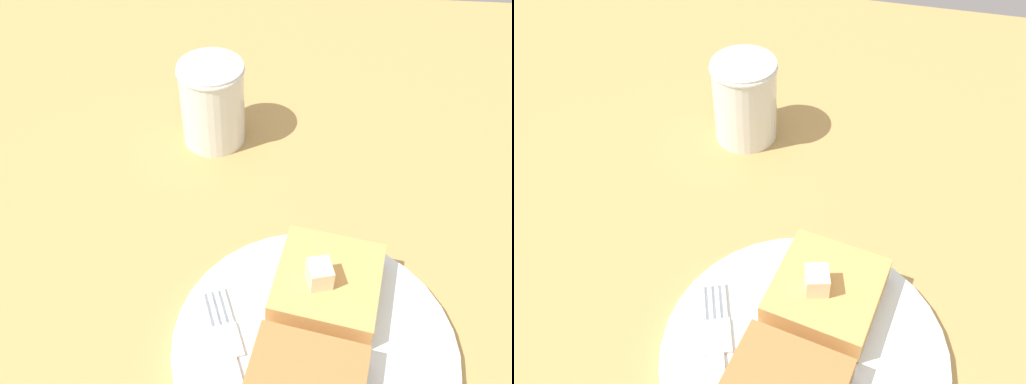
{
  "view_description": "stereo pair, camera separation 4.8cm",
  "coord_description": "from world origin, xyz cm",
  "views": [
    {
      "loc": [
        22.3,
        5.27,
        41.86
      ],
      "look_at": [
        -10.45,
        2.5,
        7.34
      ],
      "focal_mm": 40.0,
      "sensor_mm": 36.0,
      "label": 1
    },
    {
      "loc": [
        21.56,
        9.97,
        41.86
      ],
      "look_at": [
        -10.45,
        2.5,
        7.34
      ],
      "focal_mm": 40.0,
      "sensor_mm": 36.0,
      "label": 2
    }
  ],
  "objects": [
    {
      "name": "syrup_jar",
      "position": [
        -22.23,
        -2.8,
        6.92
      ],
      "size": [
        6.58,
        6.58,
        8.76
      ],
      "color": "#542B10",
      "rests_on": "table_surface"
    },
    {
      "name": "fork",
      "position": [
        4.03,
        2.13,
        4.14
      ],
      "size": [
        15.48,
        6.98,
        0.36
      ],
      "color": "silver",
      "rests_on": "plate"
    },
    {
      "name": "toast_slice_left",
      "position": [
        -3.14,
        8.62,
        5.21
      ],
      "size": [
        9.38,
        9.14,
        2.5
      ],
      "primitive_type": "cube",
      "rotation": [
        0.0,
        0.0,
        -0.18
      ],
      "color": "#D89A50",
      "rests_on": "plate"
    },
    {
      "name": "table_surface",
      "position": [
        0.0,
        0.0,
        1.42
      ],
      "size": [
        107.51,
        107.51,
        2.84
      ],
      "primitive_type": "cube",
      "color": "#AF884B",
      "rests_on": "ground"
    },
    {
      "name": "butter_pat_primary",
      "position": [
        -2.49,
        7.86,
        7.41
      ],
      "size": [
        2.28,
        2.14,
        1.9
      ],
      "primitive_type": "cube",
      "rotation": [
        0.0,
        0.0,
        0.26
      ],
      "color": "beige",
      "rests_on": "toast_slice_left"
    },
    {
      "name": "plate",
      "position": [
        1.32,
        7.8,
        3.47
      ],
      "size": [
        21.02,
        21.02,
        1.12
      ],
      "color": "silver",
      "rests_on": "table_surface"
    }
  ]
}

